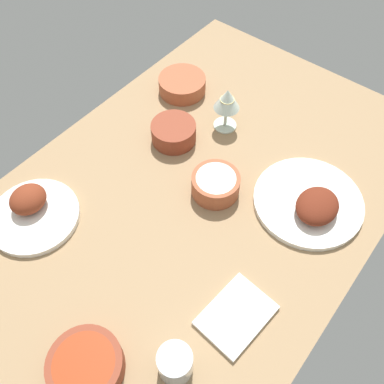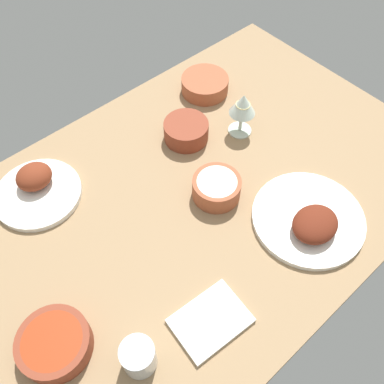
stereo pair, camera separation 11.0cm
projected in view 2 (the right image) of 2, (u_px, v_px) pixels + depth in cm
name	position (u px, v px, depth cm)	size (l,w,h in cm)	color
dining_table	(192.00, 200.00, 113.74)	(140.00, 90.00, 4.00)	#937551
plate_near_viewer	(310.00, 220.00, 105.52)	(28.83, 28.83, 6.71)	white
plate_far_side	(37.00, 187.00, 111.19)	(23.07, 23.07, 7.34)	white
bowl_cream	(217.00, 187.00, 109.89)	(12.89, 12.89, 5.88)	#A35133
bowl_soup	(205.00, 84.00, 134.17)	(15.13, 15.13, 5.05)	#A35133
bowl_sauce	(54.00, 343.00, 87.13)	(15.49, 15.49, 4.99)	brown
bowl_pasta	(186.00, 130.00, 121.86)	(13.12, 13.12, 5.80)	brown
wine_glass	(243.00, 106.00, 117.96)	(7.60, 7.60, 14.00)	silver
water_tumbler	(139.00, 357.00, 84.32)	(7.22, 7.22, 8.11)	silver
folded_napkin	(210.00, 321.00, 92.06)	(16.21, 11.96, 1.20)	white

